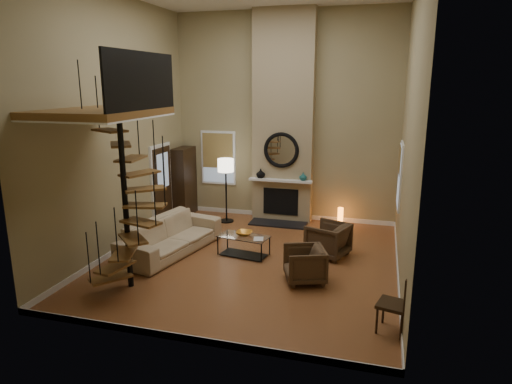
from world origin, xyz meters
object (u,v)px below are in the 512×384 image
(coffee_table, at_px, (244,243))
(accent_lamp, at_px, (340,217))
(sofa, at_px, (171,235))
(side_chair, at_px, (399,301))
(floor_lamp, at_px, (226,170))
(armchair_far, at_px, (308,264))
(armchair_near, at_px, (331,240))
(hutch, at_px, (184,182))

(coffee_table, relative_size, accent_lamp, 2.25)
(sofa, bearing_deg, side_chair, -101.89)
(floor_lamp, xyz_separation_m, accent_lamp, (3.01, 0.40, -1.16))
(sofa, height_order, coffee_table, sofa)
(armchair_far, bearing_deg, armchair_near, 148.56)
(side_chair, bearing_deg, armchair_near, 115.02)
(floor_lamp, bearing_deg, side_chair, -46.60)
(sofa, xyz_separation_m, accent_lamp, (3.44, 2.87, -0.15))
(hutch, height_order, armchair_far, hutch)
(accent_lamp, bearing_deg, side_chair, -75.10)
(hutch, bearing_deg, sofa, -71.58)
(accent_lamp, bearing_deg, floor_lamp, -172.39)
(sofa, relative_size, armchair_far, 3.50)
(armchair_near, xyz_separation_m, coffee_table, (-1.83, -0.50, -0.07))
(armchair_near, xyz_separation_m, accent_lamp, (0.00, 2.14, -0.10))
(sofa, bearing_deg, floor_lamp, 2.03)
(armchair_far, height_order, accent_lamp, armchair_far)
(floor_lamp, distance_m, side_chair, 6.37)
(sofa, bearing_deg, hutch, 30.44)
(hutch, height_order, coffee_table, hutch)
(coffee_table, distance_m, accent_lamp, 3.21)
(sofa, height_order, floor_lamp, floor_lamp)
(floor_lamp, bearing_deg, hutch, 165.71)
(floor_lamp, height_order, side_chair, floor_lamp)
(armchair_near, height_order, accent_lamp, armchair_near)
(coffee_table, height_order, accent_lamp, accent_lamp)
(hutch, bearing_deg, coffee_table, -45.40)
(hutch, xyz_separation_m, floor_lamp, (1.37, -0.35, 0.46))
(armchair_far, height_order, coffee_table, armchair_far)
(floor_lamp, relative_size, accent_lamp, 3.41)
(armchair_far, distance_m, side_chair, 2.14)
(side_chair, bearing_deg, hutch, 139.16)
(sofa, xyz_separation_m, floor_lamp, (0.44, 2.47, 1.02))
(coffee_table, bearing_deg, hutch, 134.60)
(coffee_table, bearing_deg, floor_lamp, 117.78)
(sofa, height_order, accent_lamp, sofa)
(sofa, bearing_deg, accent_lamp, -38.15)
(sofa, relative_size, side_chair, 2.70)
(armchair_far, distance_m, coffee_table, 1.82)
(coffee_table, bearing_deg, armchair_near, 15.29)
(armchair_far, distance_m, floor_lamp, 4.32)
(coffee_table, distance_m, side_chair, 3.94)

